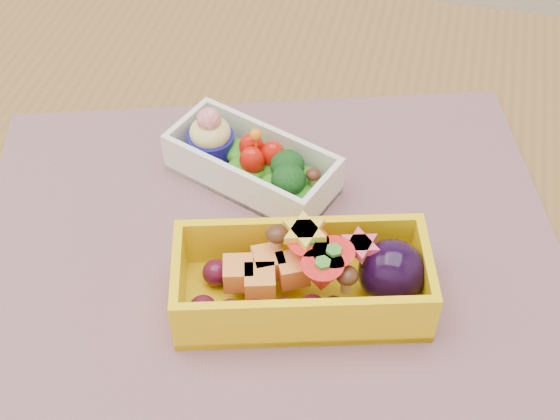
% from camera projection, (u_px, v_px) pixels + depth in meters
% --- Properties ---
extents(table, '(1.20, 0.80, 0.75)m').
position_uv_depth(table, '(249.00, 311.00, 0.72)').
color(table, brown).
rests_on(table, ground).
extents(placemat, '(0.56, 0.49, 0.00)m').
position_uv_depth(placemat, '(270.00, 245.00, 0.64)').
color(placemat, '#8B6067').
rests_on(placemat, table).
extents(bento_white, '(0.16, 0.11, 0.06)m').
position_uv_depth(bento_white, '(251.00, 163.00, 0.68)').
color(bento_white, white).
rests_on(bento_white, placemat).
extents(bento_yellow, '(0.21, 0.13, 0.06)m').
position_uv_depth(bento_yellow, '(308.00, 279.00, 0.58)').
color(bento_yellow, yellow).
rests_on(bento_yellow, placemat).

